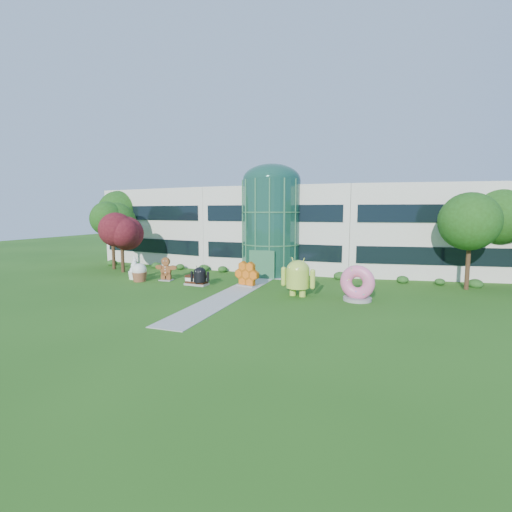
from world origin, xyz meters
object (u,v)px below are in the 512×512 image
(android_black, at_px, (200,275))
(donut, at_px, (358,283))
(android_green, at_px, (298,275))
(gingerbread, at_px, (166,269))

(android_black, height_order, donut, donut)
(android_green, distance_m, android_black, 9.09)
(android_green, bearing_deg, android_black, -175.68)
(android_green, relative_size, android_black, 1.66)
(donut, bearing_deg, gingerbread, -177.85)
(donut, relative_size, gingerbread, 1.10)
(android_green, xyz_separation_m, donut, (4.53, 0.05, -0.32))
(android_black, relative_size, donut, 0.75)
(android_green, distance_m, donut, 4.54)
(donut, bearing_deg, android_black, -174.42)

